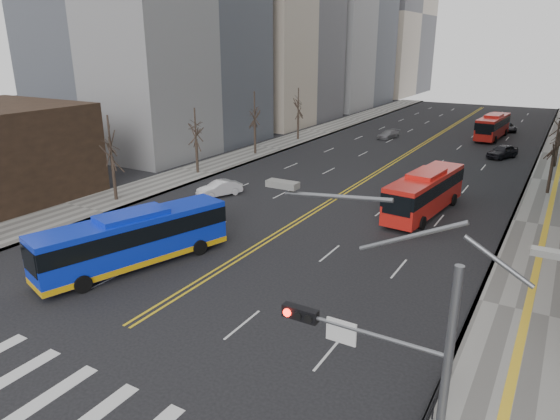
% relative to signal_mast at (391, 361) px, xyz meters
% --- Properties ---
extents(ground, '(220.00, 220.00, 0.00)m').
position_rel_signal_mast_xyz_m(ground, '(-13.77, -2.00, -4.86)').
color(ground, black).
extents(sidewalk_left, '(5.00, 130.00, 0.15)m').
position_rel_signal_mast_xyz_m(sidewalk_left, '(-30.27, 43.00, -4.78)').
color(sidewalk_left, slate).
rests_on(sidewalk_left, ground).
extents(crosswalk, '(26.70, 4.00, 0.01)m').
position_rel_signal_mast_xyz_m(crosswalk, '(-13.77, -2.00, -4.85)').
color(crosswalk, silver).
rests_on(crosswalk, ground).
extents(centerline, '(0.55, 100.00, 0.01)m').
position_rel_signal_mast_xyz_m(centerline, '(-13.77, 53.00, -4.85)').
color(centerline, gold).
rests_on(centerline, ground).
extents(signal_mast, '(5.37, 0.37, 9.39)m').
position_rel_signal_mast_xyz_m(signal_mast, '(0.00, 0.00, 0.00)').
color(signal_mast, slate).
rests_on(signal_mast, ground).
extents(pedestrian_railing, '(0.06, 6.06, 1.02)m').
position_rel_signal_mast_xyz_m(pedestrian_railing, '(0.53, 4.00, -4.03)').
color(pedestrian_railing, black).
rests_on(pedestrian_railing, sidewalk_right).
extents(street_trees, '(35.20, 47.20, 7.60)m').
position_rel_signal_mast_xyz_m(street_trees, '(-20.94, 32.55, 0.02)').
color(street_trees, '#31261E').
rests_on(street_trees, ground).
extents(blue_bus, '(5.89, 12.07, 3.46)m').
position_rel_signal_mast_xyz_m(blue_bus, '(-18.50, 8.33, -3.04)').
color(blue_bus, '#0E2CD6').
rests_on(blue_bus, ground).
extents(red_bus_near, '(3.67, 11.16, 3.48)m').
position_rel_signal_mast_xyz_m(red_bus_near, '(-5.99, 27.02, -2.92)').
color(red_bus_near, red).
rests_on(red_bus_near, ground).
extents(red_bus_far, '(3.28, 10.96, 3.44)m').
position_rel_signal_mast_xyz_m(red_bus_far, '(-6.49, 65.01, -2.94)').
color(red_bus_far, red).
rests_on(red_bus_far, ground).
extents(car_white, '(3.01, 4.31, 1.35)m').
position_rel_signal_mast_xyz_m(car_white, '(-23.00, 22.76, -4.18)').
color(car_white, silver).
rests_on(car_white, ground).
extents(car_dark_mid, '(3.50, 4.95, 1.56)m').
position_rel_signal_mast_xyz_m(car_dark_mid, '(-3.42, 52.16, -4.07)').
color(car_dark_mid, black).
rests_on(car_dark_mid, ground).
extents(car_silver, '(2.61, 4.32, 1.17)m').
position_rel_signal_mast_xyz_m(car_silver, '(-19.25, 57.70, -4.27)').
color(car_silver, gray).
rests_on(car_silver, ground).
extents(car_dark_far, '(3.21, 4.95, 1.27)m').
position_rel_signal_mast_xyz_m(car_dark_far, '(-5.31, 72.96, -4.22)').
color(car_dark_far, black).
rests_on(car_dark_far, ground).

